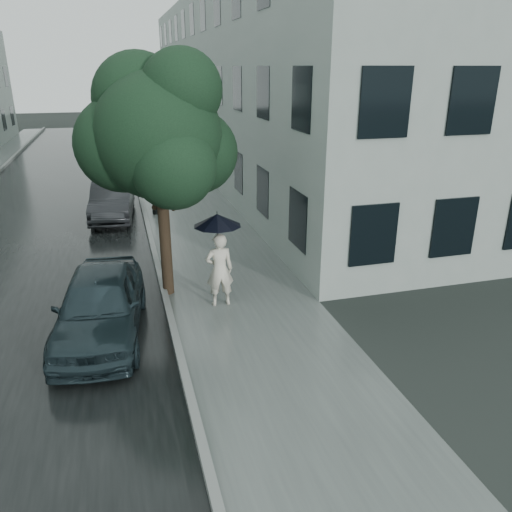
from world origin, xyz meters
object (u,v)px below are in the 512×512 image
object	(u,v)px
pedestrian	(220,270)
car_far	(112,200)
lamp_post	(146,131)
car_near	(100,305)
street_tree	(158,133)

from	to	relation	value
pedestrian	car_far	bearing A→B (deg)	-73.02
lamp_post	car_near	bearing A→B (deg)	-90.33
pedestrian	street_tree	distance (m)	3.41
street_tree	car_near	world-z (taller)	street_tree
lamp_post	car_far	distance (m)	2.84
car_far	car_near	bearing A→B (deg)	-87.19
street_tree	car_near	xyz separation A→B (m)	(-1.56, -1.87, -3.20)
pedestrian	car_near	bearing A→B (deg)	16.84
pedestrian	car_near	world-z (taller)	pedestrian
street_tree	car_far	bearing A→B (deg)	99.85
lamp_post	car_far	size ratio (longest dim) A/B	1.35
car_near	car_far	size ratio (longest dim) A/B	1.03
pedestrian	lamp_post	bearing A→B (deg)	-82.50
pedestrian	car_far	size ratio (longest dim) A/B	0.44
pedestrian	car_near	xyz separation A→B (m)	(-2.69, -0.76, -0.18)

